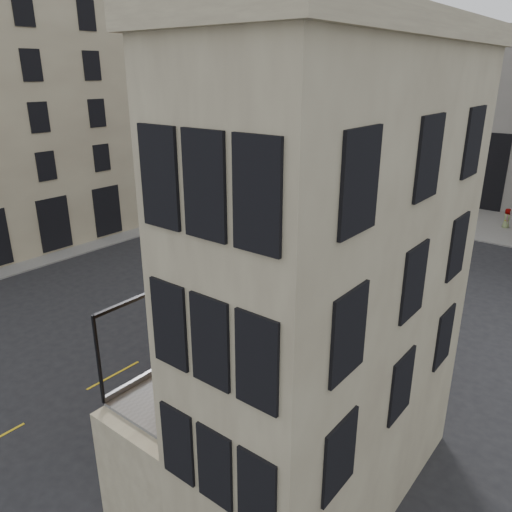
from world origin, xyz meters
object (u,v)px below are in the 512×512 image
Objects in this scene: street_lamp_a at (174,205)px; cyclist at (322,265)px; pedestrian_d at (507,219)px; cafe_chair_c at (287,340)px; car_c at (221,227)px; bicycle at (241,257)px; bus_near at (250,329)px; pedestrian_c at (451,208)px; car_a at (213,253)px; pedestrian_e at (210,210)px; bus_far at (300,185)px; cafe_chair_b at (271,352)px; cafe_table_far at (282,307)px; pedestrian_a at (289,199)px; traffic_light_near at (277,263)px; cafe_chair_a at (214,391)px; street_lamp_b at (365,191)px; cafe_chair_d at (331,312)px; traffic_light_far at (259,188)px; cafe_table_near at (188,363)px; pedestrian_b at (301,200)px; car_b at (333,222)px.

cyclist is at bearing -3.72° from street_lamp_a.
cafe_chair_c is at bearing 166.16° from pedestrian_d.
car_c is 7.26m from bicycle.
bus_near reaches higher than pedestrian_c.
car_a is 2.51× the size of pedestrian_e.
pedestrian_c is at bearing -35.93° from bicycle.
bus_far is 36.77m from cafe_chair_b.
cafe_chair_c is (1.37, -1.60, -0.28)m from cafe_table_far.
pedestrian_a is at bearing -5.40° from pedestrian_c.
cyclist is 2.06× the size of cafe_chair_c.
bus_far is at bearing 119.90° from traffic_light_near.
pedestrian_e is 35.57m from cafe_chair_a.
bus_near is 5.36× the size of pedestrian_a.
street_lamp_a reaches higher than pedestrian_c.
street_lamp_a is 1.01× the size of car_c.
street_lamp_a is 3.18× the size of cyclist.
pedestrian_d is at bearing -134.73° from car_c.
street_lamp_b is 5.88× the size of cafe_chair_a.
cafe_chair_d is at bearing -43.51° from traffic_light_near.
pedestrian_d is 0.99× the size of pedestrian_e.
pedestrian_a is 2.33× the size of cafe_chair_d.
cyclist is at bearing -51.29° from bus_far.
cyclist is at bearing 52.57° from pedestrian_c.
bicycle is at bearing -71.78° from bus_far.
street_lamp_a reaches higher than traffic_light_far.
bus_far reaches higher than pedestrian_c.
cafe_chair_b is at bearing -89.67° from cafe_chair_d.
cyclist is (14.36, -11.06, -1.59)m from traffic_light_far.
cafe_table_near is at bearing -65.91° from bus_near.
cafe_table_far is at bearing -105.18° from pedestrian_b.
cafe_table_near is 3.74m from cafe_chair_c.
bicycle is at bearing -92.44° from street_lamp_b.
pedestrian_a is at bearing 119.85° from cafe_table_near.
cafe_chair_d is (20.86, -27.27, 3.93)m from pedestrian_a.
cafe_chair_a is 3.87m from cafe_chair_c.
car_b is at bearing 113.50° from cafe_chair_a.
cafe_table_near is at bearing -161.09° from bicycle.
pedestrian_a is 40.14m from cafe_chair_a.
cafe_chair_c is (13.04, -26.21, 4.15)m from car_b.
street_lamp_a is at bearing 99.37° from cyclist.
pedestrian_e is 31.05m from cafe_chair_d.
bus_far reaches higher than traffic_light_near.
cafe_chair_d reaches higher than traffic_light_far.
car_b is 2.20× the size of bicycle.
cafe_table_far is 0.87× the size of cafe_chair_a.
pedestrian_e is at bearing -33.33° from car_c.
pedestrian_a is at bearing 137.67° from pedestrian_e.
bus_near is at bearing 158.27° from pedestrian_d.
traffic_light_far is 0.72× the size of car_c.
cafe_chair_c is 1.04× the size of cafe_chair_d.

